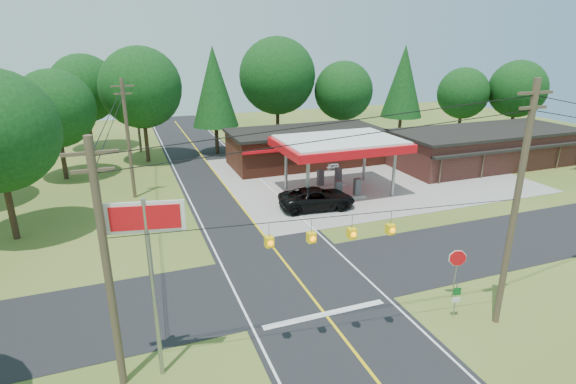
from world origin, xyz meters
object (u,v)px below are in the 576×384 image
object	(u,v)px
suv_car	(317,199)
big_stop_sign	(148,247)
gas_canopy	(340,145)
octagonal_stop_sign	(457,262)
sedan_car	(330,161)

from	to	relation	value
suv_car	big_stop_sign	xyz separation A→B (m)	(-13.60, -15.01, 4.88)
gas_canopy	octagonal_stop_sign	size ratio (longest dim) A/B	3.82
sedan_car	octagonal_stop_sign	size ratio (longest dim) A/B	1.33
octagonal_stop_sign	gas_canopy	bearing A→B (deg)	83.49
gas_canopy	big_stop_sign	bearing A→B (deg)	-133.35
sedan_car	octagonal_stop_sign	world-z (taller)	octagonal_stop_sign
suv_car	sedan_car	world-z (taller)	suv_car
suv_car	octagonal_stop_sign	distance (m)	14.64
gas_canopy	sedan_car	size ratio (longest dim) A/B	2.88
gas_canopy	suv_car	distance (m)	5.68
gas_canopy	suv_car	world-z (taller)	gas_canopy
gas_canopy	big_stop_sign	xyz separation A→B (m)	(-17.00, -18.01, 1.46)
suv_car	big_stop_sign	world-z (taller)	big_stop_sign
gas_canopy	octagonal_stop_sign	distance (m)	17.77
sedan_car	big_stop_sign	world-z (taller)	big_stop_sign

